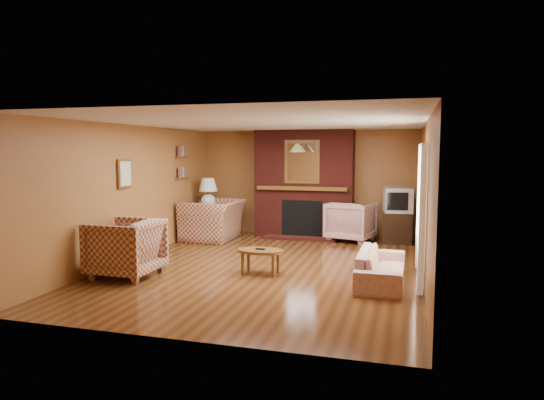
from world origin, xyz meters
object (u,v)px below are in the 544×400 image
(coffee_table, at_px, (260,253))
(table_lamp, at_px, (208,192))
(tv_stand, at_px, (397,227))
(crt_tv, at_px, (398,200))
(plaid_loveseat, at_px, (213,220))
(plaid_armchair, at_px, (125,248))
(floral_armchair, at_px, (351,221))
(fireplace, at_px, (304,185))
(side_table, at_px, (208,222))
(floral_sofa, at_px, (381,267))

(coffee_table, xyz_separation_m, table_lamp, (-2.13, 2.90, 0.69))
(tv_stand, height_order, crt_tv, crt_tv)
(plaid_loveseat, relative_size, plaid_armchair, 1.34)
(floral_armchair, distance_m, table_lamp, 3.26)
(plaid_loveseat, height_order, table_lamp, table_lamp)
(coffee_table, bearing_deg, fireplace, 90.49)
(tv_stand, bearing_deg, floral_armchair, -179.56)
(side_table, relative_size, crt_tv, 1.00)
(coffee_table, bearing_deg, floral_sofa, -0.56)
(table_lamp, distance_m, crt_tv, 4.17)
(coffee_table, height_order, crt_tv, crt_tv)
(fireplace, relative_size, table_lamp, 3.48)
(floral_armchair, xyz_separation_m, crt_tv, (0.96, 0.04, 0.48))
(floral_sofa, height_order, coffee_table, floral_sofa)
(plaid_armchair, bearing_deg, floral_armchair, 142.63)
(plaid_loveseat, height_order, coffee_table, plaid_loveseat)
(fireplace, xyz_separation_m, floral_sofa, (1.90, -3.45, -0.94))
(floral_armchair, relative_size, tv_stand, 1.44)
(plaid_loveseat, bearing_deg, floral_armchair, 101.49)
(plaid_armchair, xyz_separation_m, table_lamp, (-0.15, 3.60, 0.57))
(plaid_armchair, xyz_separation_m, floral_armchair, (3.04, 3.90, -0.02))
(plaid_loveseat, xyz_separation_m, side_table, (-0.25, 0.31, -0.11))
(side_table, distance_m, tv_stand, 4.16)
(floral_sofa, distance_m, floral_armchair, 3.33)
(plaid_armchair, relative_size, coffee_table, 1.32)
(fireplace, distance_m, side_table, 2.33)
(side_table, relative_size, table_lamp, 0.92)
(plaid_loveseat, height_order, floral_armchair, plaid_loveseat)
(fireplace, xyz_separation_m, tv_stand, (2.05, -0.18, -0.86))
(tv_stand, distance_m, crt_tv, 0.58)
(fireplace, distance_m, plaid_armchair, 4.63)
(table_lamp, xyz_separation_m, tv_stand, (4.15, 0.35, -0.69))
(plaid_armchair, distance_m, floral_armchair, 4.95)
(fireplace, bearing_deg, plaid_armchair, -115.27)
(table_lamp, relative_size, tv_stand, 1.06)
(plaid_armchair, xyz_separation_m, crt_tv, (4.00, 3.94, 0.46))
(table_lamp, bearing_deg, floral_sofa, -36.11)
(plaid_loveseat, relative_size, floral_sofa, 0.79)
(plaid_loveseat, bearing_deg, side_table, -141.73)
(floral_sofa, bearing_deg, side_table, 54.33)
(floral_armchair, xyz_separation_m, coffee_table, (-1.06, -3.21, -0.09))
(fireplace, relative_size, crt_tv, 3.77)
(side_table, bearing_deg, tv_stand, 4.82)
(side_table, bearing_deg, floral_sofa, -36.11)
(coffee_table, distance_m, table_lamp, 3.66)
(plaid_loveseat, height_order, plaid_armchair, plaid_armchair)
(plaid_loveseat, height_order, tv_stand, plaid_loveseat)
(plaid_loveseat, distance_m, side_table, 0.42)
(plaid_loveseat, distance_m, coffee_table, 3.20)
(coffee_table, bearing_deg, plaid_loveseat, 126.00)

